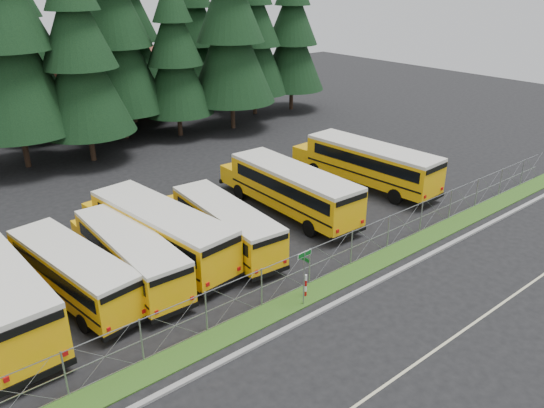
{
  "coord_description": "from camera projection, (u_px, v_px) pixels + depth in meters",
  "views": [
    {
      "loc": [
        -16.76,
        -17.27,
        14.18
      ],
      "look_at": [
        0.73,
        4.0,
        2.18
      ],
      "focal_mm": 35.0,
      "sensor_mm": 36.0,
      "label": 1
    }
  ],
  "objects": [
    {
      "name": "bus_6",
      "position": [
        289.0,
        190.0,
        33.65
      ],
      "size": [
        3.02,
        11.73,
        3.06
      ],
      "primitive_type": null,
      "rotation": [
        0.0,
        0.0,
        -0.02
      ],
      "color": "#F4B307",
      "rests_on": "ground"
    },
    {
      "name": "grass_verge",
      "position": [
        333.0,
        282.0,
        26.43
      ],
      "size": [
        50.0,
        1.4,
        0.06
      ],
      "primitive_type": "cube",
      "color": "#244914",
      "rests_on": "ground"
    },
    {
      "name": "conifer_8",
      "position": [
        254.0,
        38.0,
        55.23
      ],
      "size": [
        7.24,
        7.24,
        16.02
      ],
      "primitive_type": null,
      "color": "black",
      "rests_on": "ground"
    },
    {
      "name": "conifer_13",
      "position": [
        196.0,
        38.0,
        57.68
      ],
      "size": [
        6.99,
        6.99,
        15.47
      ],
      "primitive_type": null,
      "color": "black",
      "rests_on": "ground"
    },
    {
      "name": "striped_bollard",
      "position": [
        306.0,
        286.0,
        25.09
      ],
      "size": [
        0.11,
        0.11,
        1.2
      ],
      "primitive_type": "cylinder",
      "color": "#B20C0C",
      "rests_on": "ground"
    },
    {
      "name": "bus_1",
      "position": [
        70.0,
        273.0,
        24.8
      ],
      "size": [
        3.7,
        10.17,
        2.61
      ],
      "primitive_type": null,
      "rotation": [
        0.0,
        0.0,
        0.14
      ],
      "color": "#F4B307",
      "rests_on": "ground"
    },
    {
      "name": "bus_east",
      "position": [
        367.0,
        165.0,
        37.98
      ],
      "size": [
        3.57,
        12.03,
        3.11
      ],
      "primitive_type": null,
      "rotation": [
        0.0,
        0.0,
        0.06
      ],
      "color": "#F4B307",
      "rests_on": "ground"
    },
    {
      "name": "conifer_11",
      "position": [
        27.0,
        55.0,
        46.52
      ],
      "size": [
        6.91,
        6.91,
        15.29
      ],
      "primitive_type": null,
      "color": "black",
      "rests_on": "ground"
    },
    {
      "name": "chainlink_fence",
      "position": [
        324.0,
        260.0,
        26.54
      ],
      "size": [
        44.0,
        0.1,
        2.0
      ],
      "primitive_type": null,
      "color": "gray",
      "rests_on": "ground"
    },
    {
      "name": "conifer_4",
      "position": [
        79.0,
        57.0,
        40.54
      ],
      "size": [
        7.51,
        7.51,
        16.62
      ],
      "primitive_type": null,
      "color": "black",
      "rests_on": "ground"
    },
    {
      "name": "conifer_9",
      "position": [
        292.0,
        37.0,
        57.26
      ],
      "size": [
        7.14,
        7.14,
        15.8
      ],
      "primitive_type": null,
      "color": "black",
      "rests_on": "ground"
    },
    {
      "name": "ground",
      "position": [
        310.0,
        269.0,
        27.65
      ],
      "size": [
        120.0,
        120.0,
        0.0
      ],
      "primitive_type": "plane",
      "color": "black",
      "rests_on": "ground"
    },
    {
      "name": "conifer_3",
      "position": [
        3.0,
        36.0,
        38.39
      ],
      "size": [
        9.07,
        9.07,
        20.07
      ],
      "primitive_type": null,
      "color": "black",
      "rests_on": "ground"
    },
    {
      "name": "road_lane_line",
      "position": [
        442.0,
        346.0,
        21.98
      ],
      "size": [
        50.0,
        0.12,
        0.01
      ],
      "primitive_type": "cube",
      "color": "beige",
      "rests_on": "ground"
    },
    {
      "name": "brick_building",
      "position": [
        101.0,
        84.0,
        58.27
      ],
      "size": [
        22.0,
        10.0,
        6.0
      ],
      "primitive_type": "cube",
      "color": "brown",
      "rests_on": "ground"
    },
    {
      "name": "conifer_7",
      "position": [
        230.0,
        32.0,
        49.35
      ],
      "size": [
        8.32,
        8.32,
        18.41
      ],
      "primitive_type": null,
      "color": "black",
      "rests_on": "ground"
    },
    {
      "name": "bus_4",
      "position": [
        223.0,
        226.0,
        29.45
      ],
      "size": [
        3.11,
        10.18,
        2.63
      ],
      "primitive_type": null,
      "rotation": [
        0.0,
        0.0,
        -0.08
      ],
      "color": "#F4B307",
      "rests_on": "ground"
    },
    {
      "name": "conifer_6",
      "position": [
        175.0,
        57.0,
        47.75
      ],
      "size": [
        6.61,
        6.61,
        14.61
      ],
      "primitive_type": null,
      "color": "black",
      "rests_on": "ground"
    },
    {
      "name": "bus_2",
      "position": [
        128.0,
        255.0,
        26.3
      ],
      "size": [
        2.64,
        10.21,
        2.66
      ],
      "primitive_type": null,
      "rotation": [
        0.0,
        0.0,
        -0.02
      ],
      "color": "#F4B307",
      "rests_on": "ground"
    },
    {
      "name": "conifer_5",
      "position": [
        115.0,
        36.0,
        46.11
      ],
      "size": [
        8.32,
        8.32,
        18.39
      ],
      "primitive_type": null,
      "color": "black",
      "rests_on": "ground"
    },
    {
      "name": "curb",
      "position": [
        354.0,
        294.0,
        25.43
      ],
      "size": [
        50.0,
        0.25,
        0.12
      ],
      "primitive_type": "cube",
      "color": "gray",
      "rests_on": "ground"
    },
    {
      "name": "bus_3",
      "position": [
        158.0,
        233.0,
        28.23
      ],
      "size": [
        3.99,
        11.68,
        3.0
      ],
      "primitive_type": null,
      "rotation": [
        0.0,
        0.0,
        0.11
      ],
      "color": "#F4B307",
      "rests_on": "ground"
    },
    {
      "name": "conifer_12",
      "position": [
        126.0,
        32.0,
        51.47
      ],
      "size": [
        8.14,
        8.14,
        17.99
      ],
      "primitive_type": null,
      "color": "black",
      "rests_on": "ground"
    },
    {
      "name": "street_sign",
      "position": [
        304.0,
        267.0,
        23.89
      ],
      "size": [
        0.84,
        0.55,
        2.81
      ],
      "color": "gray",
      "rests_on": "ground"
    }
  ]
}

